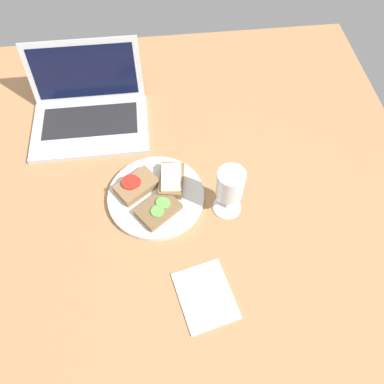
% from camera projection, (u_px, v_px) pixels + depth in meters
% --- Properties ---
extents(wooden_table, '(1.40, 1.40, 0.03)m').
position_uv_depth(wooden_table, '(171.00, 199.00, 1.02)').
color(wooden_table, '#B27F51').
rests_on(wooden_table, ground).
extents(plate, '(0.26, 0.26, 0.02)m').
position_uv_depth(plate, '(157.00, 195.00, 1.00)').
color(plate, silver).
rests_on(plate, wooden_table).
extents(sandwich_with_tomato, '(0.13, 0.12, 0.03)m').
position_uv_depth(sandwich_with_tomato, '(137.00, 185.00, 1.00)').
color(sandwich_with_tomato, '#937047').
rests_on(sandwich_with_tomato, plate).
extents(sandwich_with_cucumber, '(0.13, 0.12, 0.02)m').
position_uv_depth(sandwich_with_cucumber, '(159.00, 209.00, 0.96)').
color(sandwich_with_cucumber, brown).
rests_on(sandwich_with_cucumber, plate).
extents(sandwich_with_cheese, '(0.08, 0.11, 0.03)m').
position_uv_depth(sandwich_with_cheese, '(172.00, 180.00, 1.00)').
color(sandwich_with_cheese, brown).
rests_on(sandwich_with_cheese, plate).
extents(wine_glass, '(0.08, 0.08, 0.15)m').
position_uv_depth(wine_glass, '(231.00, 186.00, 0.90)').
color(wine_glass, white).
rests_on(wine_glass, wooden_table).
extents(laptop, '(0.35, 0.28, 0.20)m').
position_uv_depth(laptop, '(89.00, 108.00, 1.13)').
color(laptop, silver).
rests_on(laptop, wooden_table).
extents(napkin, '(0.15, 0.17, 0.00)m').
position_uv_depth(napkin, '(206.00, 295.00, 0.86)').
color(napkin, white).
rests_on(napkin, wooden_table).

